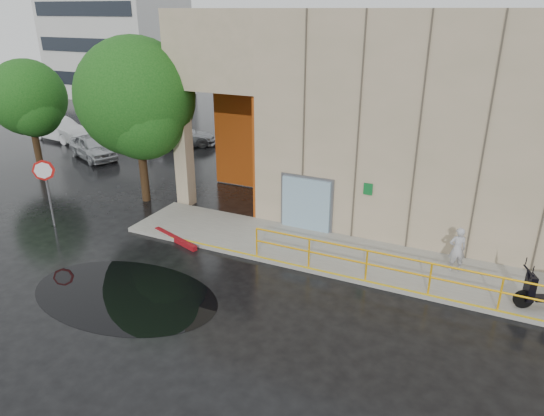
{
  "coord_description": "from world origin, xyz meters",
  "views": [
    {
      "loc": [
        6.26,
        -9.98,
        7.96
      ],
      "look_at": [
        0.15,
        3.0,
        2.06
      ],
      "focal_mm": 32.0,
      "sensor_mm": 36.0,
      "label": 1
    }
  ],
  "objects": [
    {
      "name": "guardrail",
      "position": [
        4.25,
        3.15,
        0.68
      ],
      "size": [
        9.56,
        0.06,
        1.03
      ],
      "color": "#EFAA0C",
      "rests_on": "sidewalk"
    },
    {
      "name": "building",
      "position": [
        5.1,
        10.98,
        4.21
      ],
      "size": [
        20.0,
        10.17,
        8.0
      ],
      "color": "tan",
      "rests_on": "ground"
    },
    {
      "name": "tree_far",
      "position": [
        -15.61,
        7.32,
        3.62
      ],
      "size": [
        3.86,
        3.86,
        5.71
      ],
      "rotation": [
        0.0,
        0.0,
        0.35
      ],
      "color": "black",
      "rests_on": "ground"
    },
    {
      "name": "stop_sign",
      "position": [
        -9.0,
        2.14,
        1.98
      ],
      "size": [
        0.65,
        0.56,
        2.73
      ],
      "rotation": [
        0.0,
        0.0,
        0.31
      ],
      "color": "slate",
      "rests_on": "ground"
    },
    {
      "name": "sidewalk",
      "position": [
        4.0,
        4.5,
        0.07
      ],
      "size": [
        20.0,
        3.0,
        0.15
      ],
      "primitive_type": "cube",
      "color": "gray",
      "rests_on": "ground"
    },
    {
      "name": "puddle",
      "position": [
        -3.09,
        -0.57,
        0.0
      ],
      "size": [
        6.2,
        3.95,
        0.01
      ],
      "primitive_type": "cube",
      "rotation": [
        0.0,
        0.0,
        0.04
      ],
      "color": "black",
      "rests_on": "ground"
    },
    {
      "name": "distant_building",
      "position": [
        -28.0,
        27.98,
        7.5
      ],
      "size": [
        12.0,
        8.08,
        15.0
      ],
      "color": "beige",
      "rests_on": "ground"
    },
    {
      "name": "car_c",
      "position": [
        -11.58,
        14.5,
        0.63
      ],
      "size": [
        4.66,
        3.63,
        1.26
      ],
      "primitive_type": "imported",
      "rotation": [
        0.0,
        0.0,
        2.07
      ],
      "color": "#989A9F",
      "rests_on": "ground"
    },
    {
      "name": "car_a",
      "position": [
        -14.48,
        9.98,
        0.67
      ],
      "size": [
        4.26,
        3.06,
        1.35
      ],
      "primitive_type": "imported",
      "rotation": [
        0.0,
        0.0,
        1.15
      ],
      "color": "#AFB2B7",
      "rests_on": "ground"
    },
    {
      "name": "ground",
      "position": [
        0.0,
        0.0,
        0.0
      ],
      "size": [
        120.0,
        120.0,
        0.0
      ],
      "primitive_type": "plane",
      "color": "black",
      "rests_on": "ground"
    },
    {
      "name": "car_b",
      "position": [
        -19.52,
        12.27,
        0.72
      ],
      "size": [
        4.52,
        2.05,
        1.44
      ],
      "primitive_type": "imported",
      "rotation": [
        0.0,
        0.0,
        1.45
      ],
      "color": "white",
      "rests_on": "ground"
    },
    {
      "name": "red_curb",
      "position": [
        -3.87,
        3.1,
        0.09
      ],
      "size": [
        2.33,
        0.94,
        0.18
      ],
      "primitive_type": "cube",
      "rotation": [
        0.0,
        0.0,
        -0.33
      ],
      "color": "maroon",
      "rests_on": "ground"
    },
    {
      "name": "tree_near",
      "position": [
        -7.35,
        5.88,
        4.4
      ],
      "size": [
        4.93,
        4.93,
        7.06
      ],
      "rotation": [
        0.0,
        0.0,
        0.06
      ],
      "color": "black",
      "rests_on": "ground"
    },
    {
      "name": "person",
      "position": [
        5.74,
        4.94,
        0.9
      ],
      "size": [
        0.65,
        0.55,
        1.5
      ],
      "primitive_type": "imported",
      "rotation": [
        0.0,
        0.0,
        3.56
      ],
      "color": "#A7A6AC",
      "rests_on": "sidewalk"
    }
  ]
}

